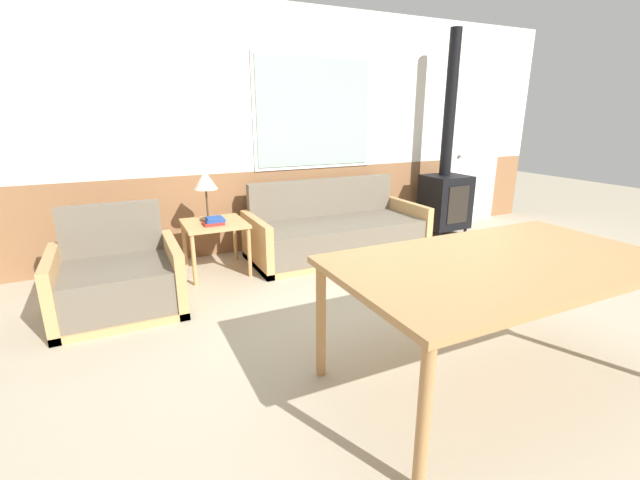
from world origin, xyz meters
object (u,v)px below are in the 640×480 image
object	(u,v)px
couch	(337,234)
dining_table	(501,270)
side_table	(215,229)
table_lamp	(205,182)
armchair	(118,282)
wood_stove	(446,186)

from	to	relation	value
couch	dining_table	size ratio (longest dim) A/B	1.03
side_table	table_lamp	xyz separation A→B (m)	(-0.04, 0.10, 0.46)
side_table	dining_table	size ratio (longest dim) A/B	0.31
side_table	dining_table	xyz separation A→B (m)	(1.08, -2.54, 0.26)
table_lamp	armchair	bearing A→B (deg)	-143.70
wood_stove	dining_table	bearing A→B (deg)	-126.46
couch	table_lamp	xyz separation A→B (m)	(-1.40, 0.13, 0.67)
armchair	side_table	xyz separation A→B (m)	(0.91, 0.54, 0.20)
side_table	armchair	bearing A→B (deg)	-149.35
armchair	wood_stove	size ratio (longest dim) A/B	0.38
table_lamp	wood_stove	bearing A→B (deg)	0.39
dining_table	wood_stove	world-z (taller)	wood_stove
couch	table_lamp	distance (m)	1.55
armchair	wood_stove	world-z (taller)	wood_stove
side_table	wood_stove	xyz separation A→B (m)	(3.05, 0.12, 0.19)
side_table	table_lamp	size ratio (longest dim) A/B	1.19
side_table	wood_stove	bearing A→B (deg)	2.34
armchair	wood_stove	xyz separation A→B (m)	(3.96, 0.67, 0.39)
table_lamp	wood_stove	xyz separation A→B (m)	(3.09, 0.02, -0.27)
dining_table	armchair	bearing A→B (deg)	134.95
table_lamp	side_table	bearing A→B (deg)	-71.06
couch	side_table	size ratio (longest dim) A/B	3.36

